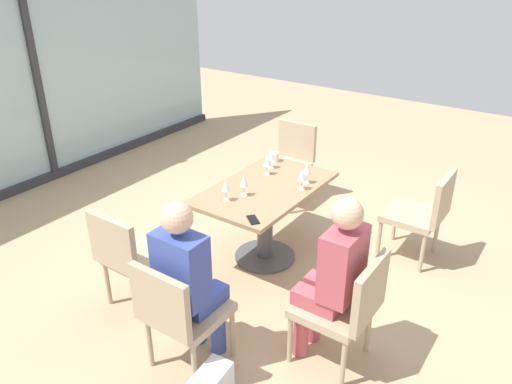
# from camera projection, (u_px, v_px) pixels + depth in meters

# --- Properties ---
(ground_plane) EXTENTS (12.00, 12.00, 0.00)m
(ground_plane) POSITION_uv_depth(u_px,v_px,m) (265.00, 257.00, 4.67)
(ground_plane) COLOR tan
(window_wall_backdrop) EXTENTS (5.74, 0.10, 2.70)m
(window_wall_backdrop) POSITION_uv_depth(u_px,v_px,m) (36.00, 82.00, 5.77)
(window_wall_backdrop) COLOR #9BB7BC
(window_wall_backdrop) RESTS_ON ground_plane
(dining_table_main) EXTENTS (1.30, 0.78, 0.73)m
(dining_table_main) POSITION_uv_depth(u_px,v_px,m) (265.00, 207.00, 4.43)
(dining_table_main) COLOR #997551
(dining_table_main) RESTS_ON ground_plane
(chair_side_end) EXTENTS (0.50, 0.46, 0.87)m
(chair_side_end) POSITION_uv_depth(u_px,v_px,m) (179.00, 311.00, 3.21)
(chair_side_end) COLOR tan
(chair_side_end) RESTS_ON ground_plane
(chair_front_left) EXTENTS (0.46, 0.50, 0.87)m
(chair_front_left) POSITION_uv_depth(u_px,v_px,m) (346.00, 305.00, 3.27)
(chair_front_left) COLOR tan
(chair_front_left) RESTS_ON ground_plane
(chair_front_right) EXTENTS (0.46, 0.50, 0.87)m
(chair_front_right) POSITION_uv_depth(u_px,v_px,m) (423.00, 211.00, 4.43)
(chair_front_right) COLOR tan
(chair_front_right) RESTS_ON ground_plane
(chair_far_right) EXTENTS (0.50, 0.46, 0.87)m
(chair_far_right) POSITION_uv_depth(u_px,v_px,m) (290.00, 158.00, 5.55)
(chair_far_right) COLOR tan
(chair_far_right) RESTS_ON ground_plane
(chair_far_left) EXTENTS (0.50, 0.46, 0.87)m
(chair_far_left) POSITION_uv_depth(u_px,v_px,m) (130.00, 254.00, 3.82)
(chair_far_left) COLOR tan
(chair_far_left) RESTS_ON ground_plane
(person_side_end) EXTENTS (0.39, 0.34, 1.26)m
(person_side_end) POSITION_uv_depth(u_px,v_px,m) (188.00, 277.00, 3.21)
(person_side_end) COLOR #384C9E
(person_side_end) RESTS_ON ground_plane
(person_front_left) EXTENTS (0.34, 0.39, 1.26)m
(person_front_left) POSITION_uv_depth(u_px,v_px,m) (333.00, 273.00, 3.24)
(person_front_left) COLOR #B24C56
(person_front_left) RESTS_ON ground_plane
(wine_glass_0) EXTENTS (0.07, 0.07, 0.18)m
(wine_glass_0) POSITION_uv_depth(u_px,v_px,m) (244.00, 181.00, 4.13)
(wine_glass_0) COLOR silver
(wine_glass_0) RESTS_ON dining_table_main
(wine_glass_1) EXTENTS (0.07, 0.07, 0.18)m
(wine_glass_1) POSITION_uv_depth(u_px,v_px,m) (302.00, 175.00, 4.24)
(wine_glass_1) COLOR silver
(wine_glass_1) RESTS_ON dining_table_main
(wine_glass_2) EXTENTS (0.07, 0.07, 0.18)m
(wine_glass_2) POSITION_uv_depth(u_px,v_px,m) (226.00, 186.00, 4.05)
(wine_glass_2) COLOR silver
(wine_glass_2) RESTS_ON dining_table_main
(wine_glass_3) EXTENTS (0.07, 0.07, 0.18)m
(wine_glass_3) POSITION_uv_depth(u_px,v_px,m) (267.00, 161.00, 4.52)
(wine_glass_3) COLOR silver
(wine_glass_3) RESTS_ON dining_table_main
(wine_glass_4) EXTENTS (0.07, 0.07, 0.18)m
(wine_glass_4) POSITION_uv_depth(u_px,v_px,m) (271.00, 155.00, 4.66)
(wine_glass_4) COLOR silver
(wine_glass_4) RESTS_ON dining_table_main
(wine_glass_5) EXTENTS (0.07, 0.07, 0.18)m
(wine_glass_5) POSITION_uv_depth(u_px,v_px,m) (307.00, 169.00, 4.36)
(wine_glass_5) COLOR silver
(wine_glass_5) RESTS_ON dining_table_main
(coffee_cup) EXTENTS (0.08, 0.08, 0.09)m
(coffee_cup) POSITION_uv_depth(u_px,v_px,m) (275.00, 157.00, 4.84)
(coffee_cup) COLOR white
(coffee_cup) RESTS_ON dining_table_main
(cell_phone_on_table) EXTENTS (0.14, 0.16, 0.01)m
(cell_phone_on_table) POSITION_uv_depth(u_px,v_px,m) (253.00, 220.00, 3.81)
(cell_phone_on_table) COLOR black
(cell_phone_on_table) RESTS_ON dining_table_main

